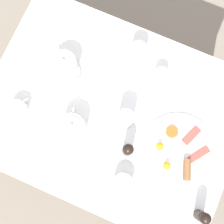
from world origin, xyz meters
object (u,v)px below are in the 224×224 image
teapot_near (73,127)px  creamer_jug (161,75)px  knife_by_plate (200,83)px  water_glass_tall (125,119)px  pepper_grinder (203,217)px  teacup_with_saucer_right (123,183)px  fork_by_plate (113,90)px  breakfast_plate (178,152)px  water_glass_short (138,52)px  teapot_far (65,65)px  salt_grinder (128,150)px  teacup_with_saucer_left (18,110)px

teapot_near → creamer_jug: size_ratio=2.25×
creamer_jug → knife_by_plate: creamer_jug is taller
water_glass_tall → pepper_grinder: 0.49m
teacup_with_saucer_right → knife_by_plate: size_ratio=0.67×
water_glass_tall → fork_by_plate: water_glass_tall is taller
breakfast_plate → water_glass_short: bearing=-135.0°
teapot_far → fork_by_plate: 0.23m
teapot_near → salt_grinder: 0.24m
water_glass_tall → salt_grinder: size_ratio=0.91×
creamer_jug → pepper_grinder: pepper_grinder is taller
creamer_jug → pepper_grinder: bearing=37.3°
water_glass_short → fork_by_plate: size_ratio=0.60×
teacup_with_saucer_right → pepper_grinder: size_ratio=1.25×
pepper_grinder → knife_by_plate: bearing=-160.0°
teapot_near → water_glass_tall: 0.22m
teacup_with_saucer_right → water_glass_tall: 0.26m
water_glass_tall → fork_by_plate: (-0.10, -0.10, -0.05)m
teacup_with_saucer_right → water_glass_tall: size_ratio=1.37×
breakfast_plate → teapot_far: (-0.14, -0.58, 0.04)m
water_glass_short → knife_by_plate: water_glass_short is taller
water_glass_tall → fork_by_plate: size_ratio=0.68×
teapot_far → creamer_jug: (-0.13, 0.39, -0.01)m
water_glass_tall → creamer_jug: (-0.24, 0.06, -0.02)m
breakfast_plate → fork_by_plate: size_ratio=2.01×
creamer_jug → knife_by_plate: size_ratio=0.37×
salt_grinder → knife_by_plate: bearing=155.7°
teacup_with_saucer_right → water_glass_tall: water_glass_tall is taller
creamer_jug → knife_by_plate: bearing=104.6°
teacup_with_saucer_right → fork_by_plate: teacup_with_saucer_right is taller
pepper_grinder → salt_grinder: (-0.12, -0.37, 0.00)m
breakfast_plate → teapot_near: (0.08, -0.44, 0.04)m
teapot_far → water_glass_short: size_ratio=1.81×
teapot_far → teapot_near: bearing=149.5°
teapot_near → water_glass_short: bearing=143.6°
breakfast_plate → creamer_jug: creamer_jug is taller
creamer_jug → teacup_with_saucer_left: bearing=-52.7°
teapot_far → fork_by_plate: teapot_far is taller
teacup_with_saucer_right → fork_by_plate: bearing=-150.8°
teapot_near → pepper_grinder: pepper_grinder is taller
breakfast_plate → teacup_with_saucer_right: 0.27m
water_glass_tall → pepper_grinder: pepper_grinder is taller
water_glass_tall → knife_by_plate: water_glass_tall is taller
knife_by_plate → water_glass_tall: bearing=-40.0°
teapot_near → fork_by_plate: (-0.22, 0.09, -0.04)m
pepper_grinder → breakfast_plate: bearing=-140.3°
teapot_far → water_glass_short: teapot_far is taller
teapot_near → knife_by_plate: 0.58m
water_glass_short → fork_by_plate: bearing=-10.5°
water_glass_short → pepper_grinder: (0.53, 0.49, 0.01)m
water_glass_tall → pepper_grinder: size_ratio=0.91×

